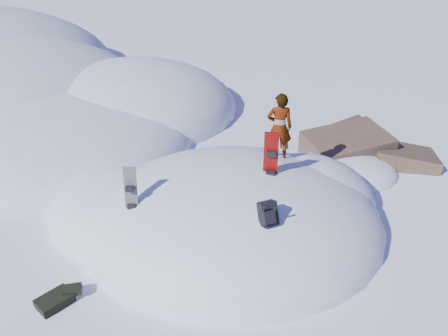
{
  "coord_description": "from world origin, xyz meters",
  "views": [
    {
      "loc": [
        -0.46,
        -8.31,
        6.15
      ],
      "look_at": [
        -0.2,
        0.3,
        1.39
      ],
      "focal_mm": 35.0,
      "sensor_mm": 36.0,
      "label": 1
    }
  ],
  "objects_px": {
    "snowboard_red": "(270,165)",
    "person": "(279,127)",
    "snowboard_dark": "(131,199)",
    "backpack": "(268,214)"
  },
  "relations": [
    {
      "from": "snowboard_red",
      "to": "person",
      "type": "bearing_deg",
      "value": 84.3
    },
    {
      "from": "snowboard_dark",
      "to": "person",
      "type": "relative_size",
      "value": 0.84
    },
    {
      "from": "snowboard_red",
      "to": "snowboard_dark",
      "type": "xyz_separation_m",
      "value": [
        -2.92,
        -0.69,
        -0.36
      ]
    },
    {
      "from": "snowboard_dark",
      "to": "snowboard_red",
      "type": "bearing_deg",
      "value": 15.95
    },
    {
      "from": "snowboard_red",
      "to": "snowboard_dark",
      "type": "distance_m",
      "value": 3.03
    },
    {
      "from": "snowboard_red",
      "to": "backpack",
      "type": "relative_size",
      "value": 3.04
    },
    {
      "from": "snowboard_dark",
      "to": "person",
      "type": "height_order",
      "value": "person"
    },
    {
      "from": "snowboard_red",
      "to": "snowboard_dark",
      "type": "bearing_deg",
      "value": -155.46
    },
    {
      "from": "person",
      "to": "snowboard_red",
      "type": "bearing_deg",
      "value": 76.97
    },
    {
      "from": "person",
      "to": "backpack",
      "type": "bearing_deg",
      "value": 82.06
    }
  ]
}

